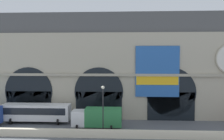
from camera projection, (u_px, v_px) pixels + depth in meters
The scene contains 6 objects.
ground_plane at pixel (95, 128), 36.84m from camera, with size 200.00×200.00×0.00m, color #54565B.
quay_parapet_wall at pixel (91, 133), 32.36m from camera, with size 90.00×0.70×1.05m, color beige.
station_building at pixel (101, 66), 44.33m from camera, with size 51.99×6.33×18.69m.
bus_midwest at pixel (37, 112), 39.58m from camera, with size 11.00×3.25×3.10m.
box_truck_center at pixel (98, 117), 36.42m from camera, with size 7.50×2.91×3.12m.
street_lamp_quayside at pixel (103, 104), 32.88m from camera, with size 0.44×0.44×6.90m.
Camera 1 is at (4.48, -36.16, 10.72)m, focal length 38.54 mm.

